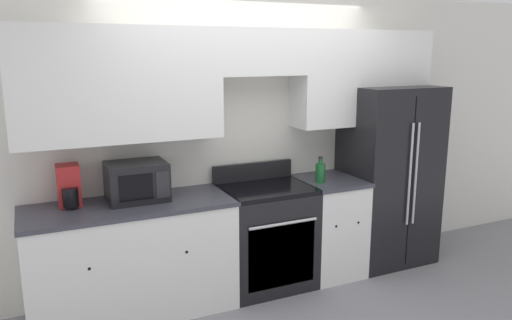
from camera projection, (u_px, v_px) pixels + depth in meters
ground_plane at (271, 301)px, 4.24m from camera, size 12.00×12.00×0.00m
wall_back at (243, 113)px, 4.41m from camera, size 8.00×0.39×2.60m
lower_cabinets_left at (132, 259)px, 3.97m from camera, size 1.61×0.64×0.92m
lower_cabinets_right at (328, 226)px, 4.72m from camera, size 0.55×0.64×0.92m
oven_range at (266, 236)px, 4.45m from camera, size 0.78×0.65×1.08m
refrigerator at (385, 174)px, 4.97m from camera, size 0.86×0.77×1.75m
microwave at (137, 181)px, 3.94m from camera, size 0.46×0.37×0.30m
bottle at (320, 172)px, 4.49m from camera, size 0.09×0.09×0.24m
coffee_maker at (69, 187)px, 3.79m from camera, size 0.17×0.25×0.32m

